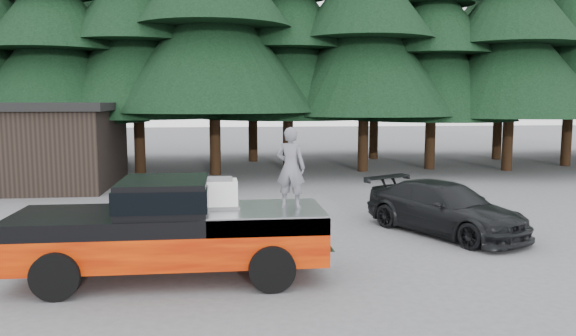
{
  "coord_description": "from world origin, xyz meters",
  "views": [
    {
      "loc": [
        -0.58,
        -11.12,
        3.41
      ],
      "look_at": [
        0.69,
        0.0,
        2.04
      ],
      "focal_mm": 35.0,
      "sensor_mm": 36.0,
      "label": 1
    }
  ],
  "objects": [
    {
      "name": "ground",
      "position": [
        0.0,
        0.0,
        0.0
      ],
      "size": [
        120.0,
        120.0,
        0.0
      ],
      "primitive_type": "plane",
      "color": "#505053",
      "rests_on": "ground"
    },
    {
      "name": "pickup_truck",
      "position": [
        -1.62,
        -0.49,
        0.67
      ],
      "size": [
        6.0,
        2.04,
        1.33
      ],
      "primitive_type": null,
      "color": "#D83C02",
      "rests_on": "ground"
    },
    {
      "name": "truck_cab",
      "position": [
        -1.72,
        -0.49,
        1.62
      ],
      "size": [
        1.66,
        1.9,
        0.59
      ],
      "primitive_type": "cube",
      "color": "black",
      "rests_on": "pickup_truck"
    },
    {
      "name": "air_compressor",
      "position": [
        -0.72,
        -0.34,
        1.59
      ],
      "size": [
        0.76,
        0.63,
        0.51
      ],
      "primitive_type": "cube",
      "rotation": [
        0.0,
        0.0,
        0.01
      ],
      "color": "silver",
      "rests_on": "pickup_truck"
    },
    {
      "name": "man_on_bed",
      "position": [
        0.68,
        -0.5,
        2.11
      ],
      "size": [
        0.67,
        0.56,
        1.56
      ],
      "primitive_type": "imported",
      "rotation": [
        0.0,
        0.0,
        2.75
      ],
      "color": "slate",
      "rests_on": "pickup_truck"
    },
    {
      "name": "parked_car",
      "position": [
        4.99,
        2.42,
        0.65
      ],
      "size": [
        3.72,
        4.84,
        1.31
      ],
      "primitive_type": "imported",
      "rotation": [
        0.0,
        0.0,
        0.48
      ],
      "color": "black",
      "rests_on": "ground"
    },
    {
      "name": "utility_building",
      "position": [
        -9.0,
        12.0,
        1.67
      ],
      "size": [
        8.4,
        6.4,
        3.3
      ],
      "color": "black",
      "rests_on": "ground"
    },
    {
      "name": "treeline",
      "position": [
        0.42,
        17.2,
        7.72
      ],
      "size": [
        60.15,
        16.05,
        17.5
      ],
      "color": "black",
      "rests_on": "ground"
    }
  ]
}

